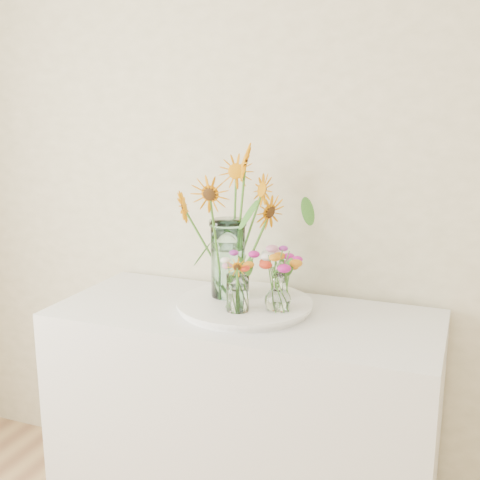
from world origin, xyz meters
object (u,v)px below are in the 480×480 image
Objects in this scene: tray at (245,306)px; small_vase_b at (278,293)px; small_vase_a at (238,293)px; small_vase_c at (280,285)px; mason_jar at (228,259)px; counter at (244,424)px.

tray is 3.50× the size of small_vase_b.
small_vase_a is 1.33× the size of small_vase_c.
mason_jar is 2.18× the size of small_vase_a.
small_vase_a is (0.00, -0.07, 0.54)m from counter.
small_vase_a is at bearing -56.47° from mason_jar.
tray is (-0.01, 0.03, 0.46)m from counter.
small_vase_a is 0.14m from small_vase_b.
tray is 0.16m from small_vase_c.
small_vase_c is at bearing 66.73° from small_vase_a.
small_vase_a is at bearing -82.54° from tray.
counter is 10.29× the size of small_vase_b.
small_vase_b is at bearing -21.01° from mason_jar.
counter is 0.46m from tray.
mason_jar reaches higher than small_vase_b.
mason_jar is 2.19× the size of small_vase_b.
small_vase_a reaches higher than small_vase_c.
small_vase_c is (0.10, 0.10, 0.06)m from tray.
small_vase_a is 1.00× the size of small_vase_b.
small_vase_b reaches higher than counter.
small_vase_b is (0.13, 0.06, -0.00)m from small_vase_a.
small_vase_c reaches higher than counter.
tray is at bearing 162.61° from small_vase_b.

